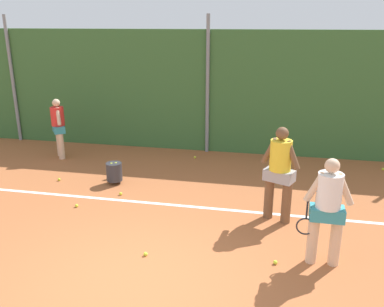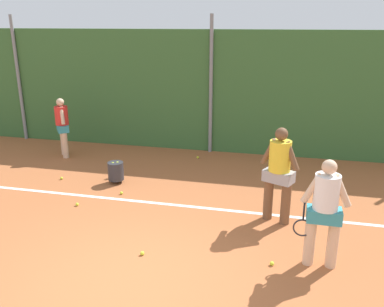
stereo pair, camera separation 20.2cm
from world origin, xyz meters
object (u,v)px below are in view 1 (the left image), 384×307
at_px(player_foreground_near, 327,207).
at_px(ball_hopper, 114,172).
at_px(player_backcourt_far, 58,125).
at_px(tennis_ball_4, 121,194).
at_px(tennis_ball_1, 275,262).
at_px(tennis_ball_5, 77,206).
at_px(tennis_ball_0, 383,169).
at_px(tennis_ball_6, 195,157).
at_px(tennis_ball_7, 145,254).
at_px(tennis_ball_8, 59,179).
at_px(player_midcourt, 280,169).

height_order(player_foreground_near, ball_hopper, player_foreground_near).
distance_m(player_backcourt_far, tennis_ball_4, 3.43).
relative_size(tennis_ball_1, tennis_ball_5, 1.00).
bearing_deg(tennis_ball_5, player_foreground_near, -12.91).
xyz_separation_m(player_foreground_near, tennis_ball_0, (1.92, 4.59, -0.93)).
bearing_deg(tennis_ball_4, tennis_ball_6, 68.22).
bearing_deg(tennis_ball_7, player_backcourt_far, 131.57).
xyz_separation_m(tennis_ball_7, tennis_ball_8, (-2.98, 2.67, 0.00)).
height_order(player_backcourt_far, tennis_ball_5, player_backcourt_far).
relative_size(tennis_ball_1, tennis_ball_7, 1.00).
bearing_deg(ball_hopper, player_backcourt_far, 145.04).
xyz_separation_m(player_backcourt_far, tennis_ball_5, (1.89, -2.86, -0.88)).
bearing_deg(player_backcourt_far, ball_hopper, 18.10).
xyz_separation_m(ball_hopper, tennis_ball_1, (3.67, -2.60, -0.26)).
xyz_separation_m(player_foreground_near, player_midcourt, (-0.70, 1.33, 0.06)).
relative_size(player_backcourt_far, tennis_ball_7, 24.51).
xyz_separation_m(player_backcourt_far, tennis_ball_4, (2.55, -2.12, -0.88)).
bearing_deg(tennis_ball_7, tennis_ball_1, 5.02).
relative_size(player_midcourt, tennis_ball_5, 27.36).
height_order(ball_hopper, tennis_ball_5, ball_hopper).
xyz_separation_m(player_backcourt_far, tennis_ball_8, (0.83, -1.63, -0.88)).
bearing_deg(tennis_ball_0, tennis_ball_1, -118.69).
bearing_deg(tennis_ball_0, player_midcourt, -128.72).
height_order(player_backcourt_far, tennis_ball_0, player_backcourt_far).
bearing_deg(tennis_ball_1, ball_hopper, 144.76).
distance_m(ball_hopper, tennis_ball_5, 1.40).
bearing_deg(tennis_ball_6, tennis_ball_1, -65.00).
distance_m(player_midcourt, tennis_ball_0, 4.29).
bearing_deg(tennis_ball_6, tennis_ball_7, -88.04).
bearing_deg(player_midcourt, player_backcourt_far, 179.93).
distance_m(player_foreground_near, tennis_ball_4, 4.49).
relative_size(player_midcourt, tennis_ball_4, 27.36).
bearing_deg(player_midcourt, tennis_ball_6, 148.35).
relative_size(player_midcourt, tennis_ball_0, 27.36).
bearing_deg(player_backcourt_far, tennis_ball_1, 17.92).
distance_m(tennis_ball_1, tennis_ball_7, 2.05).
distance_m(ball_hopper, tennis_ball_1, 4.51).
bearing_deg(player_foreground_near, ball_hopper, -28.25).
bearing_deg(ball_hopper, tennis_ball_1, -35.24).
distance_m(player_midcourt, tennis_ball_1, 1.81).
height_order(player_foreground_near, tennis_ball_5, player_foreground_near).
relative_size(player_backcourt_far, tennis_ball_8, 24.51).
xyz_separation_m(player_foreground_near, tennis_ball_8, (-5.72, 2.30, -0.93)).
relative_size(ball_hopper, tennis_ball_5, 7.78).
bearing_deg(tennis_ball_7, player_midcourt, 39.75).
bearing_deg(tennis_ball_5, tennis_ball_1, -17.57).
bearing_deg(tennis_ball_8, tennis_ball_4, -15.87).
bearing_deg(tennis_ball_1, tennis_ball_4, 148.81).
bearing_deg(player_backcourt_far, player_foreground_near, 22.09).
bearing_deg(player_midcourt, player_foreground_near, -38.42).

